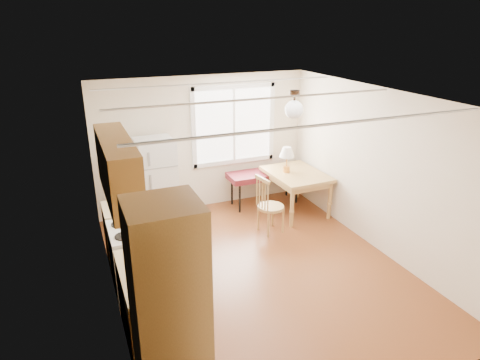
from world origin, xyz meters
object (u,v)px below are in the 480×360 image
chair (266,202)px  bench (265,175)px  refrigerator (157,182)px  dining_table (296,178)px

chair → bench: bearing=56.4°
refrigerator → dining_table: 2.53m
refrigerator → chair: refrigerator is taller
dining_table → chair: bearing=-148.0°
refrigerator → bench: size_ratio=1.06×
dining_table → bench: bearing=123.7°
refrigerator → dining_table: (2.48, -0.49, -0.10)m
bench → chair: size_ratio=1.43×
dining_table → chair: size_ratio=1.25×
refrigerator → bench: bearing=-0.1°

